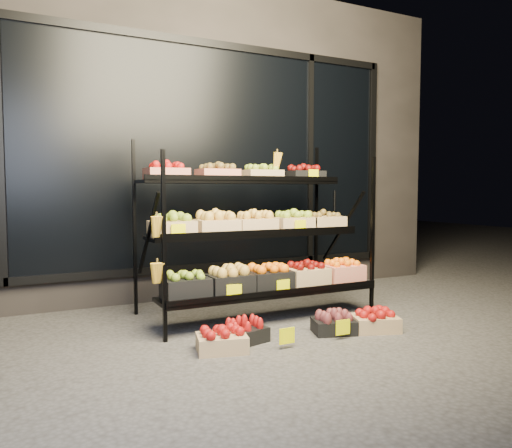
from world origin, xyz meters
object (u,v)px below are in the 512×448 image
floor_crate_left (222,340)px  display_rack (256,233)px  floor_crate_midright (375,320)px  floor_crate_midleft (244,332)px

floor_crate_left → display_rack: bearing=64.2°
floor_crate_left → floor_crate_midright: floor_crate_midright is taller
display_rack → floor_crate_left: bearing=-130.2°
floor_crate_left → floor_crate_midleft: (0.24, 0.12, -0.00)m
floor_crate_midleft → display_rack: bearing=43.6°
display_rack → floor_crate_midright: 1.33m
floor_crate_midleft → floor_crate_midright: (1.12, -0.21, 0.01)m
floor_crate_left → floor_crate_midright: 1.37m
floor_crate_midright → display_rack: bearing=145.7°
display_rack → floor_crate_midleft: size_ratio=5.71×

